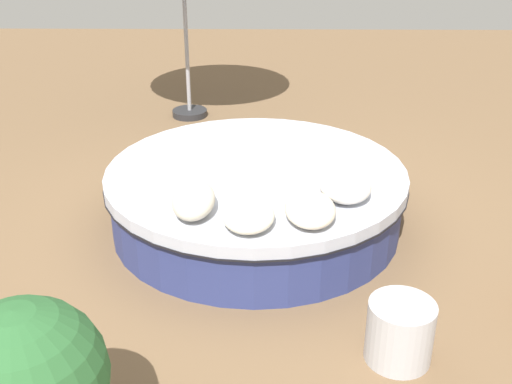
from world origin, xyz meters
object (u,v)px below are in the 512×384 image
(throw_pillow_3, at_px, (345,186))
(side_table, at_px, (400,332))
(round_bed, at_px, (256,197))
(throw_pillow_1, at_px, (248,215))
(throw_pillow_0, at_px, (194,200))
(throw_pillow_2, at_px, (310,209))

(throw_pillow_3, relative_size, side_table, 1.14)
(round_bed, xyz_separation_m, throw_pillow_1, (0.95, -0.04, 0.34))
(throw_pillow_0, distance_m, throw_pillow_3, 1.16)
(round_bed, distance_m, throw_pillow_0, 0.96)
(round_bed, relative_size, throw_pillow_0, 4.70)
(throw_pillow_0, bearing_deg, round_bed, 149.76)
(throw_pillow_0, height_order, throw_pillow_3, throw_pillow_3)
(round_bed, relative_size, throw_pillow_2, 4.71)
(throw_pillow_1, bearing_deg, round_bed, 177.45)
(throw_pillow_2, bearing_deg, throw_pillow_1, -77.50)
(round_bed, height_order, throw_pillow_3, throw_pillow_3)
(throw_pillow_1, relative_size, side_table, 1.18)
(throw_pillow_1, distance_m, side_table, 1.30)
(round_bed, bearing_deg, throw_pillow_2, 25.13)
(throw_pillow_2, xyz_separation_m, throw_pillow_3, (-0.33, 0.29, 0.03))
(side_table, bearing_deg, round_bed, -151.80)
(round_bed, relative_size, throw_pillow_1, 5.13)
(throw_pillow_1, bearing_deg, throw_pillow_2, 102.50)
(throw_pillow_1, bearing_deg, side_table, 51.51)
(side_table, bearing_deg, throw_pillow_2, -148.94)
(throw_pillow_0, relative_size, throw_pillow_1, 1.09)
(round_bed, xyz_separation_m, throw_pillow_3, (0.52, 0.69, 0.36))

